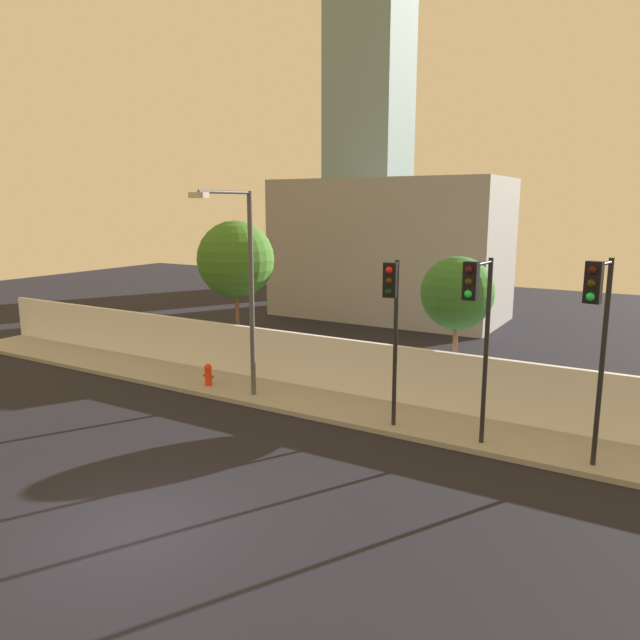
# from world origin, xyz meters

# --- Properties ---
(ground_plane) EXTENTS (80.00, 80.00, 0.00)m
(ground_plane) POSITION_xyz_m (0.00, 0.00, 0.00)
(ground_plane) COLOR black
(sidewalk) EXTENTS (36.00, 2.40, 0.15)m
(sidewalk) POSITION_xyz_m (0.00, 8.20, 0.07)
(sidewalk) COLOR #949494
(sidewalk) RESTS_ON ground
(perimeter_wall) EXTENTS (36.00, 0.18, 1.80)m
(perimeter_wall) POSITION_xyz_m (0.00, 9.49, 1.05)
(perimeter_wall) COLOR white
(perimeter_wall) RESTS_ON sidewalk
(traffic_light_left) EXTENTS (0.40, 1.08, 4.66)m
(traffic_light_left) POSITION_xyz_m (2.23, 7.10, 3.54)
(traffic_light_left) COLOR black
(traffic_light_left) RESTS_ON sidewalk
(traffic_light_center) EXTENTS (0.46, 1.38, 4.95)m
(traffic_light_center) POSITION_xyz_m (7.21, 6.96, 3.75)
(traffic_light_center) COLOR black
(traffic_light_center) RESTS_ON sidewalk
(traffic_light_right) EXTENTS (0.36, 1.51, 4.83)m
(traffic_light_right) POSITION_xyz_m (4.58, 6.88, 3.67)
(traffic_light_right) COLOR black
(traffic_light_right) RESTS_ON sidewalk
(street_lamp_curbside) EXTENTS (0.62, 2.32, 6.53)m
(street_lamp_curbside) POSITION_xyz_m (-2.96, 7.42, 4.08)
(street_lamp_curbside) COLOR #4C4C51
(street_lamp_curbside) RESTS_ON sidewalk
(fire_hydrant) EXTENTS (0.44, 0.26, 0.76)m
(fire_hydrant) POSITION_xyz_m (-4.87, 7.75, 0.56)
(fire_hydrant) COLOR red
(fire_hydrant) RESTS_ON sidewalk
(roadside_tree_leftmost) EXTENTS (2.97, 2.97, 5.69)m
(roadside_tree_leftmost) POSITION_xyz_m (-5.97, 10.79, 4.20)
(roadside_tree_leftmost) COLOR brown
(roadside_tree_leftmost) RESTS_ON ground
(roadside_tree_midleft) EXTENTS (2.30, 2.30, 4.71)m
(roadside_tree_midleft) POSITION_xyz_m (2.80, 10.79, 3.55)
(roadside_tree_midleft) COLOR brown
(roadside_tree_midleft) RESTS_ON ground
(low_building_distant) EXTENTS (12.55, 6.00, 7.63)m
(low_building_distant) POSITION_xyz_m (-5.26, 23.49, 3.82)
(low_building_distant) COLOR gray
(low_building_distant) RESTS_ON ground
(tower_on_skyline) EXTENTS (5.49, 5.00, 28.84)m
(tower_on_skyline) POSITION_xyz_m (-12.52, 35.49, 14.42)
(tower_on_skyline) COLOR gray
(tower_on_skyline) RESTS_ON ground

